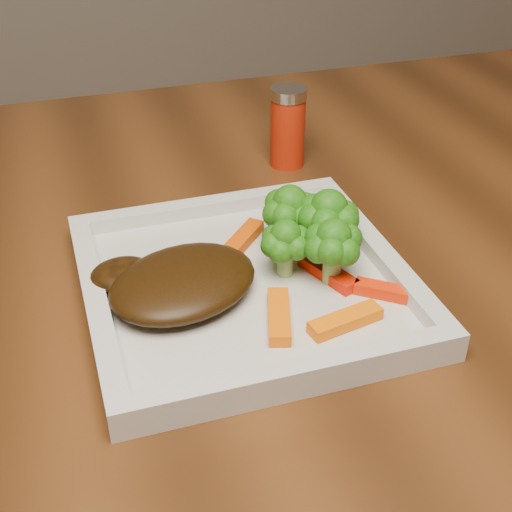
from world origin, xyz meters
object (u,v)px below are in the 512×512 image
object	(u,v)px
dining_table	(304,486)
plate	(245,288)
spice_shaker	(288,127)
steak	(183,282)

from	to	relation	value
dining_table	plate	world-z (taller)	plate
plate	spice_shaker	bearing A→B (deg)	62.12
dining_table	steak	world-z (taller)	steak
steak	spice_shaker	world-z (taller)	spice_shaker
steak	spice_shaker	distance (m)	0.29
steak	spice_shaker	size ratio (longest dim) A/B	1.41
dining_table	steak	xyz separation A→B (m)	(-0.15, -0.07, 0.40)
plate	steak	distance (m)	0.06
dining_table	steak	distance (m)	0.44
plate	spice_shaker	world-z (taller)	spice_shaker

